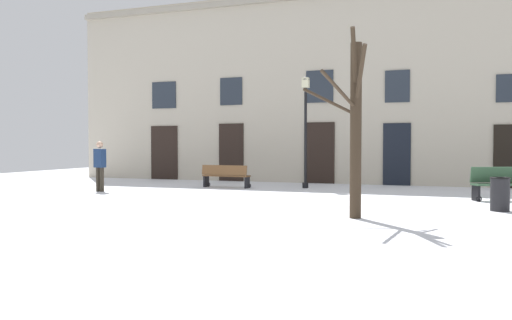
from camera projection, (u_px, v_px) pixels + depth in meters
name	position (u px, v px, depth m)	size (l,w,h in m)	color
ground_plane	(233.00, 208.00, 12.56)	(35.33, 35.33, 0.00)	white
building_facade	(314.00, 86.00, 20.82)	(22.08, 0.60, 7.88)	#BCB29E
tree_foreground	(355.00, 121.00, 10.83)	(1.49, 2.16, 3.97)	#382B1E
streetlamp	(306.00, 120.00, 18.31)	(0.30, 0.30, 4.06)	black
litter_bin	(500.00, 194.00, 12.06)	(0.46, 0.46, 0.81)	black
bench_near_lamp	(226.00, 176.00, 18.59)	(1.84, 0.51, 0.83)	brown
bench_by_litter_bin	(505.00, 183.00, 14.27)	(1.93, 1.14, 0.96)	#2D4C33
person_near_bench	(100.00, 164.00, 17.04)	(0.41, 0.29, 1.69)	#2D271E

